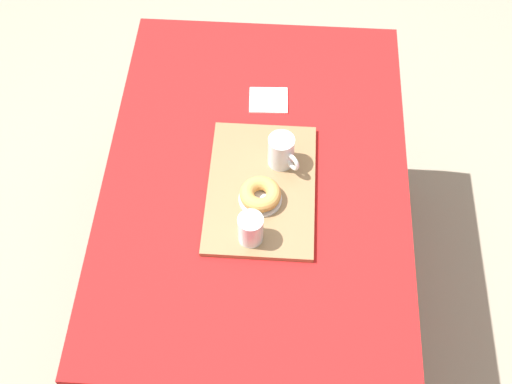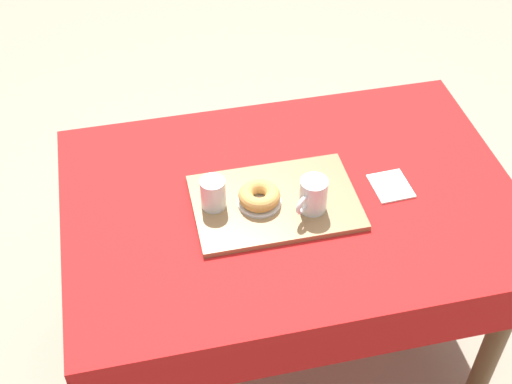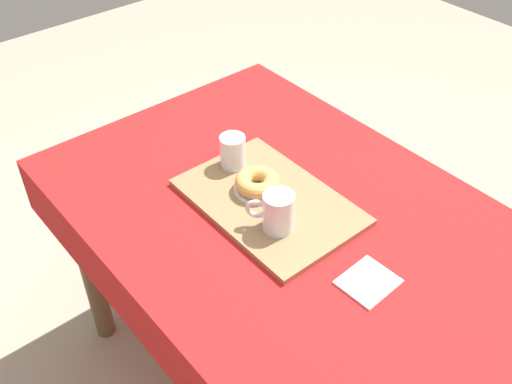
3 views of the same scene
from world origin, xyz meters
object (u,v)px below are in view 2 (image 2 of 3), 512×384
Objects in this scene: paper_napkin at (391,186)px; donut_plate_left at (259,202)px; sugar_donut_left at (259,196)px; tea_mug_left at (313,196)px; dining_table at (290,223)px; serving_tray at (275,202)px; water_glass_near at (213,195)px.

donut_plate_left is at bearing 179.59° from paper_napkin.
donut_plate_left is at bearing 0.00° from sugar_donut_left.
paper_napkin is at bearing 11.21° from tea_mug_left.
donut_plate_left is at bearing 159.03° from tea_mug_left.
dining_table is 0.19m from tea_mug_left.
serving_tray is 3.94× the size of sugar_donut_left.
water_glass_near reaches higher than sugar_donut_left.
water_glass_near is (-0.26, 0.07, -0.01)m from tea_mug_left.
paper_napkin is at bearing -2.21° from water_glass_near.
serving_tray is (-0.05, -0.02, 0.12)m from dining_table.
sugar_donut_left is (-0.13, 0.05, -0.02)m from tea_mug_left.
sugar_donut_left is at bearing -7.75° from water_glass_near.
dining_table is 0.18m from sugar_donut_left.
tea_mug_left is (0.04, -0.07, 0.17)m from dining_table.
tea_mug_left is at bearing -61.55° from dining_table.
serving_tray is 0.18m from water_glass_near.
serving_tray is at bearing 179.54° from paper_napkin.
water_glass_near is 0.13m from donut_plate_left.
donut_plate_left reaches higher than paper_napkin.
water_glass_near reaches higher than dining_table.
dining_table is at bearing 10.70° from donut_plate_left.
paper_napkin is at bearing -0.41° from donut_plate_left.
water_glass_near is at bearing -179.60° from dining_table.
paper_napkin is at bearing -0.46° from serving_tray.
tea_mug_left reaches higher than water_glass_near.
serving_tray is 3.81× the size of paper_napkin.
tea_mug_left reaches higher than donut_plate_left.
sugar_donut_left is at bearing 0.00° from donut_plate_left.
sugar_donut_left is at bearing 159.03° from tea_mug_left.
dining_table is 10.71× the size of paper_napkin.
water_glass_near reaches higher than serving_tray.
donut_plate_left is 0.38m from paper_napkin.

